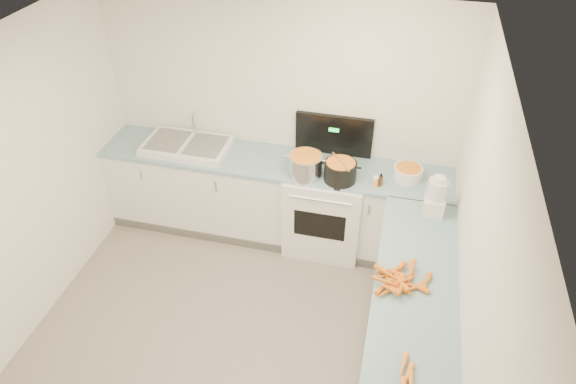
% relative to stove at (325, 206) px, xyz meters
% --- Properties ---
extents(floor, '(3.50, 4.00, 0.00)m').
position_rel_stove_xyz_m(floor, '(-0.55, -1.69, -0.47)').
color(floor, gray).
rests_on(floor, ground).
extents(ceiling, '(3.50, 4.00, 0.00)m').
position_rel_stove_xyz_m(ceiling, '(-0.55, -1.69, 2.03)').
color(ceiling, white).
rests_on(ceiling, ground).
extents(wall_back, '(3.50, 0.00, 2.50)m').
position_rel_stove_xyz_m(wall_back, '(-0.55, 0.31, 0.78)').
color(wall_back, white).
rests_on(wall_back, ground).
extents(wall_right, '(0.00, 4.00, 2.50)m').
position_rel_stove_xyz_m(wall_right, '(1.20, -1.69, 0.78)').
color(wall_right, white).
rests_on(wall_right, ground).
extents(counter_back, '(3.50, 0.62, 0.94)m').
position_rel_stove_xyz_m(counter_back, '(-0.55, 0.01, -0.00)').
color(counter_back, white).
rests_on(counter_back, ground).
extents(counter_right, '(0.62, 2.20, 0.94)m').
position_rel_stove_xyz_m(counter_right, '(0.90, -1.39, -0.00)').
color(counter_right, white).
rests_on(counter_right, ground).
extents(stove, '(0.76, 0.65, 1.36)m').
position_rel_stove_xyz_m(stove, '(0.00, 0.00, 0.00)').
color(stove, white).
rests_on(stove, ground).
extents(sink, '(0.86, 0.52, 0.31)m').
position_rel_stove_xyz_m(sink, '(-1.45, 0.02, 0.50)').
color(sink, white).
rests_on(sink, counter_back).
extents(steel_pot, '(0.41, 0.41, 0.24)m').
position_rel_stove_xyz_m(steel_pot, '(-0.19, -0.15, 0.56)').
color(steel_pot, silver).
rests_on(steel_pot, stove).
extents(black_pot, '(0.36, 0.36, 0.21)m').
position_rel_stove_xyz_m(black_pot, '(0.14, -0.15, 0.55)').
color(black_pot, black).
rests_on(black_pot, stove).
extents(wooden_spoon, '(0.20, 0.28, 0.01)m').
position_rel_stove_xyz_m(wooden_spoon, '(0.14, -0.15, 0.67)').
color(wooden_spoon, '#AD7A47').
rests_on(wooden_spoon, black_pot).
extents(mixing_bowl, '(0.28, 0.28, 0.12)m').
position_rel_stove_xyz_m(mixing_bowl, '(0.75, 0.02, 0.53)').
color(mixing_bowl, white).
rests_on(mixing_bowl, counter_back).
extents(extract_bottle, '(0.04, 0.04, 0.10)m').
position_rel_stove_xyz_m(extract_bottle, '(0.51, -0.15, 0.52)').
color(extract_bottle, '#593319').
rests_on(extract_bottle, counter_back).
extents(spice_jar, '(0.05, 0.05, 0.09)m').
position_rel_stove_xyz_m(spice_jar, '(0.47, -0.18, 0.51)').
color(spice_jar, '#E5B266').
rests_on(spice_jar, counter_back).
extents(food_processor, '(0.19, 0.22, 0.36)m').
position_rel_stove_xyz_m(food_processor, '(0.99, -0.41, 0.62)').
color(food_processor, white).
rests_on(food_processor, counter_right).
extents(carrot_pile, '(0.44, 0.41, 0.08)m').
position_rel_stove_xyz_m(carrot_pile, '(0.77, -1.33, 0.50)').
color(carrot_pile, orange).
rests_on(carrot_pile, counter_right).
extents(peeled_carrots, '(0.14, 0.42, 0.04)m').
position_rel_stove_xyz_m(peeled_carrots, '(0.86, -2.15, 0.49)').
color(peeled_carrots, orange).
rests_on(peeled_carrots, counter_right).
extents(peelings, '(0.21, 0.28, 0.01)m').
position_rel_stove_xyz_m(peelings, '(-1.65, 0.01, 0.54)').
color(peelings, tan).
rests_on(peelings, sink).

